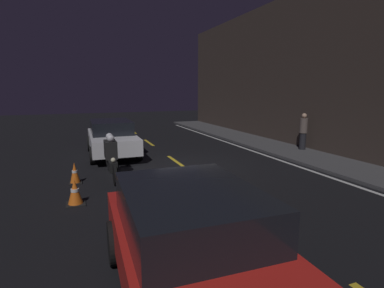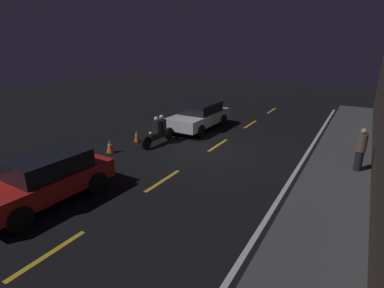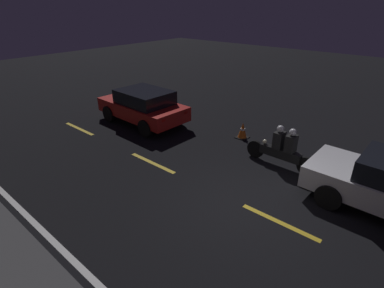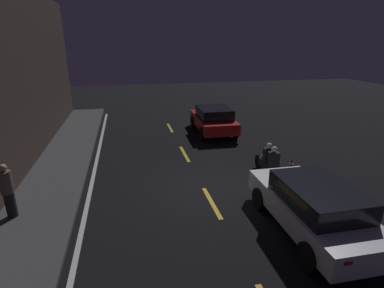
# 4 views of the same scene
# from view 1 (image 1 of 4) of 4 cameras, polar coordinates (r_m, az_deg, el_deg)

# --- Properties ---
(ground_plane) EXTENTS (56.00, 56.00, 0.00)m
(ground_plane) POSITION_cam_1_polar(r_m,az_deg,el_deg) (10.72, -1.41, -4.49)
(ground_plane) COLOR black
(raised_curb) EXTENTS (28.00, 2.19, 0.11)m
(raised_curb) POSITION_cam_1_polar(r_m,az_deg,el_deg) (13.37, 20.11, -1.91)
(raised_curb) COLOR #424244
(raised_curb) RESTS_ON ground
(building_front) EXTENTS (28.00, 0.30, 7.22)m
(building_front) POSITION_cam_1_polar(r_m,az_deg,el_deg) (13.99, 24.95, 12.94)
(building_front) COLOR #382D28
(building_front) RESTS_ON ground
(lane_dash_a) EXTENTS (2.00, 0.14, 0.01)m
(lane_dash_a) POSITION_cam_1_polar(r_m,az_deg,el_deg) (20.25, -11.15, 2.32)
(lane_dash_a) COLOR gold
(lane_dash_a) RESTS_ON ground
(lane_dash_b) EXTENTS (2.00, 0.14, 0.01)m
(lane_dash_b) POSITION_cam_1_polar(r_m,az_deg,el_deg) (15.89, -8.21, 0.27)
(lane_dash_b) COLOR gold
(lane_dash_b) RESTS_ON ground
(lane_dash_c) EXTENTS (2.00, 0.14, 0.01)m
(lane_dash_c) POSITION_cam_1_polar(r_m,az_deg,el_deg) (11.64, -3.10, -3.30)
(lane_dash_c) COLOR gold
(lane_dash_c) RESTS_ON ground
(lane_dash_d) EXTENTS (2.00, 0.14, 0.01)m
(lane_dash_d) POSITION_cam_1_polar(r_m,az_deg,el_deg) (7.68, 7.72, -10.62)
(lane_dash_d) COLOR gold
(lane_dash_d) RESTS_ON ground
(lane_solid_kerb) EXTENTS (25.20, 0.14, 0.01)m
(lane_solid_kerb) POSITION_cam_1_polar(r_m,az_deg,el_deg) (12.54, 15.47, -2.67)
(lane_solid_kerb) COLOR silver
(lane_solid_kerb) RESTS_ON ground
(sedan_white) EXTENTS (4.31, 1.96, 1.46)m
(sedan_white) POSITION_cam_1_polar(r_m,az_deg,el_deg) (13.03, -15.04, 1.32)
(sedan_white) COLOR silver
(sedan_white) RESTS_ON ground
(taxi_red) EXTENTS (4.06, 2.09, 1.48)m
(taxi_red) POSITION_cam_1_polar(r_m,az_deg,el_deg) (4.05, 0.31, -18.22)
(taxi_red) COLOR red
(taxi_red) RESTS_ON ground
(motorcycle) EXTENTS (2.37, 0.37, 1.37)m
(motorcycle) POSITION_cam_1_polar(r_m,az_deg,el_deg) (9.81, -15.17, -2.41)
(motorcycle) COLOR black
(motorcycle) RESTS_ON ground
(traffic_cone_near) EXTENTS (0.36, 0.36, 0.63)m
(traffic_cone_near) POSITION_cam_1_polar(r_m,az_deg,el_deg) (9.52, -21.43, -5.20)
(traffic_cone_near) COLOR black
(traffic_cone_near) RESTS_ON ground
(traffic_cone_mid) EXTENTS (0.45, 0.45, 0.63)m
(traffic_cone_mid) POSITION_cam_1_polar(r_m,az_deg,el_deg) (7.80, -21.40, -8.55)
(traffic_cone_mid) COLOR black
(traffic_cone_mid) RESTS_ON ground
(pedestrian) EXTENTS (0.34, 0.34, 1.61)m
(pedestrian) POSITION_cam_1_polar(r_m,az_deg,el_deg) (14.15, 20.43, 2.29)
(pedestrian) COLOR black
(pedestrian) RESTS_ON raised_curb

